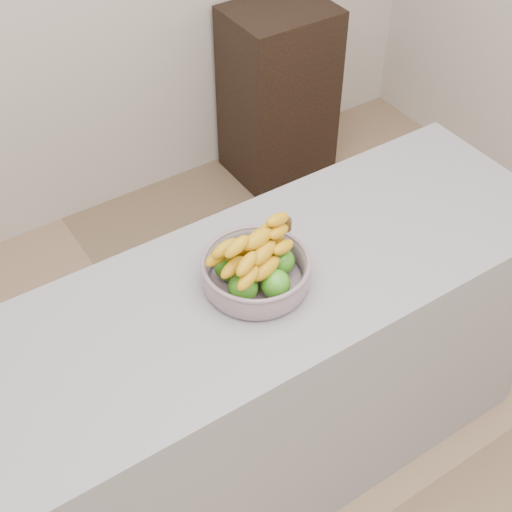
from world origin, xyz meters
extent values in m
cube|color=gray|center=(0.00, 0.40, 0.45)|extent=(2.00, 0.60, 0.90)
cube|color=black|center=(1.11, 1.78, 0.43)|extent=(0.48, 0.38, 0.86)
cylinder|color=#9BADBB|center=(0.07, 0.40, 0.91)|extent=(0.24, 0.24, 0.01)
torus|color=#9BADBB|center=(0.07, 0.40, 0.98)|extent=(0.28, 0.28, 0.01)
sphere|color=#388316|center=(0.09, 0.33, 0.95)|extent=(0.08, 0.08, 0.08)
sphere|color=#388316|center=(0.14, 0.39, 0.95)|extent=(0.08, 0.08, 0.08)
sphere|color=#388316|center=(0.10, 0.46, 0.95)|extent=(0.08, 0.08, 0.08)
sphere|color=#388316|center=(0.02, 0.45, 0.95)|extent=(0.08, 0.08, 0.08)
sphere|color=#388316|center=(0.01, 0.36, 0.95)|extent=(0.08, 0.08, 0.08)
ellipsoid|color=yellow|center=(0.07, 0.35, 0.99)|extent=(0.18, 0.10, 0.04)
ellipsoid|color=yellow|center=(0.06, 0.40, 0.99)|extent=(0.18, 0.08, 0.04)
ellipsoid|color=yellow|center=(0.05, 0.44, 0.99)|extent=(0.18, 0.05, 0.04)
ellipsoid|color=yellow|center=(0.08, 0.37, 1.03)|extent=(0.18, 0.11, 0.04)
ellipsoid|color=yellow|center=(0.07, 0.42, 1.03)|extent=(0.18, 0.04, 0.04)
ellipsoid|color=yellow|center=(0.08, 0.40, 1.05)|extent=(0.18, 0.08, 0.04)
cylinder|color=#3F2B14|center=(0.18, 0.42, 1.04)|extent=(0.03, 0.03, 0.03)
camera|label=1|loc=(-0.64, -0.69, 2.25)|focal=50.00mm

